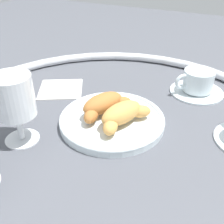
{
  "coord_description": "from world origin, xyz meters",
  "views": [
    {
      "loc": [
        0.43,
        0.2,
        0.35
      ],
      "look_at": [
        -0.03,
        -0.01,
        0.03
      ],
      "focal_mm": 45.47,
      "sensor_mm": 36.0,
      "label": 1
    }
  ],
  "objects_px": {
    "coffee_cup_far": "(197,83)",
    "juice_glass_right": "(14,100)",
    "pastry_plate": "(112,120)",
    "folded_napkin": "(61,89)",
    "croissant_small": "(123,114)",
    "croissant_large": "(104,105)"
  },
  "relations": [
    {
      "from": "pastry_plate",
      "to": "croissant_large",
      "type": "distance_m",
      "value": 0.04
    },
    {
      "from": "folded_napkin",
      "to": "croissant_small",
      "type": "bearing_deg",
      "value": 65.49
    },
    {
      "from": "pastry_plate",
      "to": "coffee_cup_far",
      "type": "relative_size",
      "value": 1.67
    },
    {
      "from": "croissant_small",
      "to": "juice_glass_right",
      "type": "height_order",
      "value": "juice_glass_right"
    },
    {
      "from": "croissant_large",
      "to": "coffee_cup_far",
      "type": "height_order",
      "value": "same"
    },
    {
      "from": "juice_glass_right",
      "to": "croissant_large",
      "type": "bearing_deg",
      "value": 138.03
    },
    {
      "from": "pastry_plate",
      "to": "croissant_small",
      "type": "relative_size",
      "value": 1.81
    },
    {
      "from": "folded_napkin",
      "to": "croissant_large",
      "type": "bearing_deg",
      "value": 64.19
    },
    {
      "from": "pastry_plate",
      "to": "folded_napkin",
      "type": "bearing_deg",
      "value": -115.08
    },
    {
      "from": "croissant_large",
      "to": "croissant_small",
      "type": "height_order",
      "value": "same"
    },
    {
      "from": "pastry_plate",
      "to": "croissant_small",
      "type": "xyz_separation_m",
      "value": [
        0.01,
        0.03,
        0.03
      ]
    },
    {
      "from": "coffee_cup_far",
      "to": "folded_napkin",
      "type": "distance_m",
      "value": 0.35
    },
    {
      "from": "pastry_plate",
      "to": "folded_napkin",
      "type": "xyz_separation_m",
      "value": [
        -0.09,
        -0.19,
        -0.01
      ]
    },
    {
      "from": "croissant_small",
      "to": "folded_napkin",
      "type": "height_order",
      "value": "croissant_small"
    },
    {
      "from": "croissant_small",
      "to": "coffee_cup_far",
      "type": "distance_m",
      "value": 0.25
    },
    {
      "from": "coffee_cup_far",
      "to": "juice_glass_right",
      "type": "xyz_separation_m",
      "value": [
        0.34,
        -0.28,
        0.07
      ]
    },
    {
      "from": "coffee_cup_far",
      "to": "juice_glass_right",
      "type": "height_order",
      "value": "juice_glass_right"
    },
    {
      "from": "croissant_small",
      "to": "juice_glass_right",
      "type": "bearing_deg",
      "value": -56.41
    },
    {
      "from": "juice_glass_right",
      "to": "folded_napkin",
      "type": "bearing_deg",
      "value": -167.82
    },
    {
      "from": "folded_napkin",
      "to": "coffee_cup_far",
      "type": "bearing_deg",
      "value": 111.57
    },
    {
      "from": "juice_glass_right",
      "to": "folded_napkin",
      "type": "relative_size",
      "value": 1.27
    },
    {
      "from": "juice_glass_right",
      "to": "croissant_small",
      "type": "bearing_deg",
      "value": 123.59
    }
  ]
}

